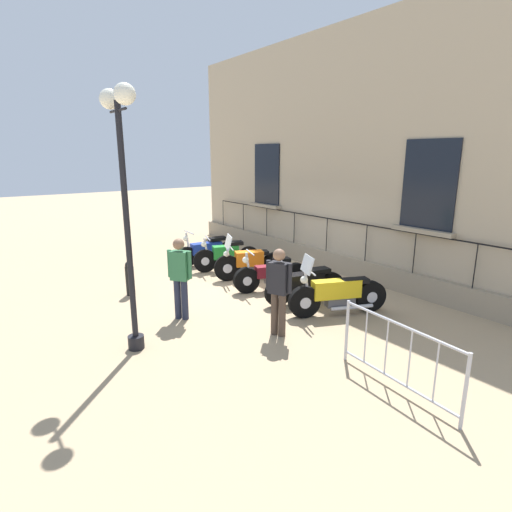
{
  "coord_description": "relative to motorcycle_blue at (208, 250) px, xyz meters",
  "views": [
    {
      "loc": [
        6.28,
        8.13,
        3.36
      ],
      "look_at": [
        0.23,
        0.0,
        0.8
      ],
      "focal_mm": 28.42,
      "sensor_mm": 36.0,
      "label": 1
    }
  ],
  "objects": [
    {
      "name": "ground_plane",
      "position": [
        -0.14,
        2.66,
        -0.43
      ],
      "size": [
        60.0,
        60.0,
        0.0
      ],
      "primitive_type": "plane",
      "color": "tan"
    },
    {
      "name": "crowd_barrier",
      "position": [
        1.34,
        7.76,
        0.14
      ],
      "size": [
        0.25,
        2.11,
        1.05
      ],
      "color": "#B7B7BF",
      "rests_on": "ground_plane"
    },
    {
      "name": "pedestrian_walking",
      "position": [
        1.54,
        5.31,
        0.53
      ],
      "size": [
        0.34,
        0.5,
        1.69
      ],
      "color": "#47382D",
      "rests_on": "ground_plane"
    },
    {
      "name": "motorcycle_maroon",
      "position": [
        -0.0,
        3.18,
        -0.04
      ],
      "size": [
        1.94,
        0.86,
        1.05
      ],
      "color": "black",
      "rests_on": "ground_plane"
    },
    {
      "name": "motorcycle_green",
      "position": [
        -0.07,
        0.99,
        0.02
      ],
      "size": [
        1.94,
        0.89,
        1.03
      ],
      "color": "black",
      "rests_on": "ground_plane"
    },
    {
      "name": "motorcycle_yellow",
      "position": [
        -0.14,
        5.27,
        0.02
      ],
      "size": [
        2.09,
        1.06,
        1.34
      ],
      "color": "black",
      "rests_on": "ground_plane"
    },
    {
      "name": "bollard",
      "position": [
        2.98,
        1.41,
        -0.0
      ],
      "size": [
        0.21,
        0.21,
        0.85
      ],
      "color": "black",
      "rests_on": "ground_plane"
    },
    {
      "name": "motorcycle_blue",
      "position": [
        0.0,
        0.0,
        0.0
      ],
      "size": [
        2.03,
        0.68,
        1.08
      ],
      "color": "black",
      "rests_on": "ground_plane"
    },
    {
      "name": "motorcycle_orange",
      "position": [
        -0.11,
        2.11,
        0.05
      ],
      "size": [
        1.92,
        1.01,
        1.26
      ],
      "color": "black",
      "rests_on": "ground_plane"
    },
    {
      "name": "pedestrian_standing",
      "position": [
        2.65,
        3.5,
        0.55
      ],
      "size": [
        0.39,
        0.44,
        1.72
      ],
      "color": "#23283D",
      "rests_on": "ground_plane"
    },
    {
      "name": "building_facade",
      "position": [
        -2.91,
        2.66,
        2.84
      ],
      "size": [
        0.82,
        13.61,
        6.71
      ],
      "color": "tan",
      "rests_on": "ground_plane"
    },
    {
      "name": "lamppost",
      "position": [
        3.91,
        4.23,
        2.49
      ],
      "size": [
        0.32,
        1.02,
        4.37
      ],
      "color": "black",
      "rests_on": "ground_plane"
    },
    {
      "name": "motorcycle_black",
      "position": [
        -0.1,
        4.31,
        0.0
      ],
      "size": [
        2.0,
        0.87,
        1.04
      ],
      "color": "black",
      "rests_on": "ground_plane"
    }
  ]
}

